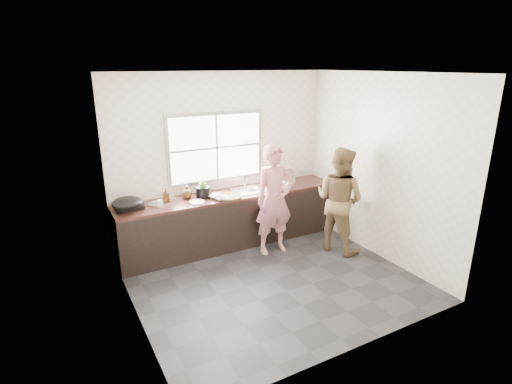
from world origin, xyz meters
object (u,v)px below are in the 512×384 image
burner (128,205)px  pot_lid_left (157,203)px  person_side (339,200)px  bowl_held (253,188)px  black_pot (203,192)px  bottle_brown_short (187,192)px  bottle_green (203,188)px  plate_food (197,202)px  woman (274,203)px  bottle_brown_tall (166,196)px  wok (127,203)px  dish_rack (280,176)px  bowl_crabs (284,187)px  pot_lid_right (169,199)px  glass_jar (160,203)px  bowl_mince (221,198)px  cutting_board (228,197)px

burner → pot_lid_left: bearing=-6.6°
person_side → bowl_held: bearing=28.0°
black_pot → bottle_brown_short: bottle_brown_short is taller
black_pot → bottle_green: bearing=-114.1°
plate_food → bottle_brown_short: 0.29m
bowl_held → bottle_green: bearing=177.9°
woman → bottle_brown_tall: bearing=159.2°
bottle_brown_short → wok: 0.93m
bowl_held → dish_rack: 0.53m
bowl_crabs → bottle_brown_tall: (-1.85, 0.31, 0.06)m
bowl_crabs → bottle_brown_short: bottle_brown_short is taller
bottle_brown_tall → dish_rack: 1.91m
plate_food → pot_lid_right: 0.48m
bowl_held → bottle_brown_tall: 1.39m
pot_lid_right → pot_lid_left: bearing=-148.6°
wok → dish_rack: size_ratio=0.98×
wok → pot_lid_left: wok is taller
bottle_brown_tall → glass_jar: 0.22m
bowl_mince → bottle_brown_short: size_ratio=1.05×
bowl_held → dish_rack: (0.52, 0.01, 0.12)m
person_side → bottle_green: 2.09m
person_side → glass_jar: (-2.53, 0.89, 0.09)m
woman → bowl_held: size_ratio=7.55×
person_side → pot_lid_right: person_side is taller
burner → wok: (-0.04, -0.20, 0.11)m
bottle_brown_short → pot_lid_left: (-0.47, -0.04, -0.08)m
person_side → black_pot: 2.08m
bowl_mince → bowl_crabs: bowl_crabs is taller
glass_jar → dish_rack: size_ratio=0.23×
pot_lid_right → bowl_held: bearing=-9.1°
bowl_held → bottle_brown_short: bearing=173.7°
black_pot → pot_lid_right: black_pot is taller
person_side → bottle_brown_tall: bearing=47.5°
pot_lid_left → wok: bearing=-160.6°
bottle_green → burner: size_ratio=0.81×
bowl_held → black_pot: (-0.83, 0.05, 0.05)m
plate_food → bottle_brown_short: bearing=102.3°
bottle_green → bottle_brown_tall: (-0.55, 0.08, -0.06)m
bowl_mince → wok: size_ratio=0.47×
bottle_brown_short → burner: (-0.87, 0.01, -0.06)m
bowl_mince → person_side: bearing=-24.2°
bowl_crabs → cutting_board: bearing=178.5°
bowl_crabs → bowl_held: 0.50m
pot_lid_left → burner: bearing=173.4°
black_pot → bottle_green: size_ratio=0.71×
bottle_brown_short → pot_lid_right: bottle_brown_short is taller
woman → glass_jar: size_ratio=16.22×
woman → black_pot: bearing=149.7°
cutting_board → bowl_mince: (-0.13, -0.03, 0.00)m
burner → pot_lid_right: 0.62m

